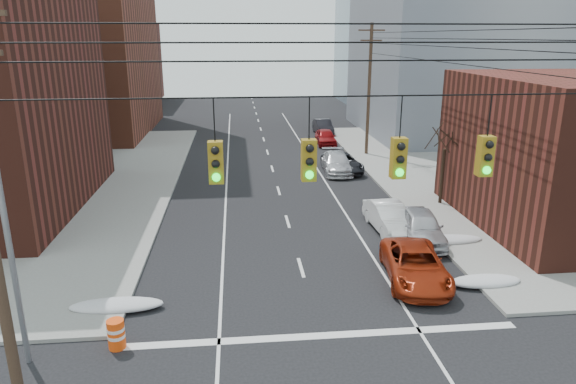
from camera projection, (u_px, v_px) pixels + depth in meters
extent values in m
cube|color=#4C2016|center=(80.00, 63.00, 77.72)|extent=(22.00, 18.00, 12.00)
cube|color=gray|center=(478.00, 10.00, 51.91)|extent=(22.00, 20.00, 25.00)
cube|color=gray|center=(411.00, 29.00, 77.29)|extent=(20.00, 18.00, 22.00)
cylinder|color=#473323|center=(369.00, 91.00, 43.13)|extent=(0.28, 0.28, 11.00)
cube|color=#473323|center=(372.00, 30.00, 41.70)|extent=(2.20, 0.12, 0.12)
cube|color=#473323|center=(371.00, 40.00, 41.93)|extent=(1.80, 0.12, 0.12)
cylinder|color=black|center=(352.00, 96.00, 11.90)|extent=(17.00, 0.04, 0.04)
cylinder|color=black|center=(214.00, 120.00, 11.74)|extent=(0.03, 0.03, 1.00)
cube|color=olive|center=(216.00, 162.00, 12.03)|extent=(0.35, 0.30, 1.00)
sphere|color=black|center=(215.00, 150.00, 11.77)|extent=(0.20, 0.20, 0.20)
sphere|color=black|center=(216.00, 164.00, 11.87)|extent=(0.20, 0.20, 0.20)
sphere|color=#0CE526|center=(216.00, 177.00, 11.96)|extent=(0.20, 0.20, 0.20)
cylinder|color=black|center=(309.00, 118.00, 11.95)|extent=(0.03, 0.03, 1.00)
cube|color=olive|center=(309.00, 160.00, 12.24)|extent=(0.35, 0.30, 1.00)
sphere|color=black|center=(310.00, 148.00, 11.99)|extent=(0.20, 0.20, 0.20)
sphere|color=black|center=(310.00, 162.00, 12.08)|extent=(0.20, 0.20, 0.20)
sphere|color=#0CE526|center=(310.00, 175.00, 12.17)|extent=(0.20, 0.20, 0.20)
cylinder|color=black|center=(401.00, 117.00, 12.16)|extent=(0.03, 0.03, 1.00)
cube|color=olive|center=(398.00, 158.00, 12.45)|extent=(0.35, 0.30, 1.00)
sphere|color=black|center=(401.00, 147.00, 12.20)|extent=(0.20, 0.20, 0.20)
sphere|color=black|center=(401.00, 160.00, 12.29)|extent=(0.20, 0.20, 0.20)
sphere|color=#0CE526|center=(400.00, 173.00, 12.38)|extent=(0.20, 0.20, 0.20)
cylinder|color=black|center=(490.00, 116.00, 12.37)|extent=(0.03, 0.03, 1.00)
cube|color=olive|center=(485.00, 156.00, 12.66)|extent=(0.35, 0.30, 1.00)
sphere|color=black|center=(490.00, 145.00, 12.41)|extent=(0.20, 0.20, 0.20)
sphere|color=black|center=(488.00, 158.00, 12.50)|extent=(0.20, 0.20, 0.20)
sphere|color=#0CE526|center=(487.00, 170.00, 12.60)|extent=(0.20, 0.20, 0.20)
cylinder|color=gray|center=(7.00, 230.00, 15.03)|extent=(0.18, 0.18, 9.00)
cylinder|color=black|center=(442.00, 177.00, 31.00)|extent=(0.20, 0.20, 3.50)
cylinder|color=black|center=(451.00, 139.00, 30.48)|extent=(0.27, 0.82, 1.19)
cylinder|color=black|center=(445.00, 136.00, 30.87)|extent=(1.17, 0.54, 1.38)
cylinder|color=black|center=(434.00, 135.00, 30.95)|extent=(1.44, 1.00, 1.48)
cylinder|color=black|center=(439.00, 140.00, 30.34)|extent=(0.17, 0.84, 1.19)
cylinder|color=black|center=(441.00, 140.00, 29.86)|extent=(0.82, 0.99, 1.40)
cylinder|color=black|center=(453.00, 140.00, 29.49)|extent=(1.74, 0.21, 1.43)
cylinder|color=black|center=(452.00, 140.00, 30.14)|extent=(0.48, 0.73, 1.20)
ellipsoid|color=silver|center=(117.00, 305.00, 19.34)|extent=(3.50, 1.08, 0.42)
ellipsoid|color=silver|center=(486.00, 281.00, 21.24)|extent=(3.00, 1.08, 0.42)
ellipsoid|color=silver|center=(443.00, 240.00, 25.53)|extent=(4.00, 1.08, 0.42)
imported|color=maroon|center=(415.00, 265.00, 21.57)|extent=(3.00, 5.40, 1.43)
imported|color=silver|center=(421.00, 227.00, 25.71)|extent=(2.43, 4.84, 1.58)
imported|color=white|center=(389.00, 217.00, 27.19)|extent=(1.81, 4.57, 1.48)
imported|color=black|center=(342.00, 163.00, 39.09)|extent=(2.82, 5.18, 1.38)
imported|color=silver|center=(337.00, 163.00, 38.85)|extent=(2.38, 5.21, 1.48)
imported|color=maroon|center=(326.00, 137.00, 48.74)|extent=(1.86, 4.36, 1.47)
imported|color=black|center=(323.00, 127.00, 54.08)|extent=(1.70, 4.65, 1.52)
imported|color=white|center=(35.00, 201.00, 29.80)|extent=(3.92, 1.67, 1.26)
imported|color=silver|center=(36.00, 182.00, 33.39)|extent=(5.29, 3.40, 1.36)
imported|color=#B4B4B9|center=(41.00, 164.00, 38.14)|extent=(4.03, 2.15, 1.30)
cylinder|color=#F9480D|center=(116.00, 334.00, 16.93)|extent=(0.58, 0.58, 1.02)
cylinder|color=white|center=(116.00, 329.00, 16.87)|extent=(0.59, 0.59, 0.12)
cylinder|color=white|center=(116.00, 336.00, 16.94)|extent=(0.59, 0.59, 0.12)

